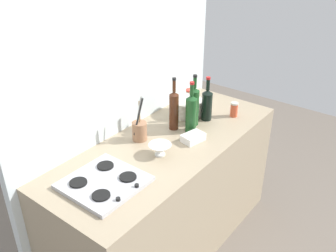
{
  "coord_description": "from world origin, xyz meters",
  "views": [
    {
      "loc": [
        -1.68,
        -1.3,
        2.17
      ],
      "look_at": [
        0.0,
        0.0,
        1.02
      ],
      "focal_mm": 39.96,
      "sensor_mm": 36.0,
      "label": 1
    }
  ],
  "objects": [
    {
      "name": "condiment_jar_front",
      "position": [
        0.6,
        -0.16,
        0.96
      ],
      "size": [
        0.06,
        0.06,
        0.11
      ],
      "color": "#C64C2D",
      "rests_on": "counter_block"
    },
    {
      "name": "wine_bottle_mid_right",
      "position": [
        0.17,
        0.08,
        1.05
      ],
      "size": [
        0.07,
        0.07,
        0.38
      ],
      "color": "#472314",
      "rests_on": "counter_block"
    },
    {
      "name": "condiment_jar_rear",
      "position": [
        0.62,
        0.26,
        0.95
      ],
      "size": [
        0.07,
        0.07,
        0.1
      ],
      "color": "#9E998C",
      "rests_on": "counter_block"
    },
    {
      "name": "wine_bottle_mid_left",
      "position": [
        0.31,
        0.01,
        1.05
      ],
      "size": [
        0.07,
        0.07,
        0.38
      ],
      "color": "#19471E",
      "rests_on": "counter_block"
    },
    {
      "name": "utensil_crock",
      "position": [
        -0.09,
        0.17,
        0.97
      ],
      "size": [
        0.1,
        0.1,
        0.32
      ],
      "color": "#996B4C",
      "rests_on": "counter_block"
    },
    {
      "name": "counter_block",
      "position": [
        0.0,
        0.0,
        0.45
      ],
      "size": [
        1.8,
        0.7,
        0.9
      ],
      "primitive_type": "cube",
      "color": "tan",
      "rests_on": "ground"
    },
    {
      "name": "wine_bottle_leftmost",
      "position": [
        0.43,
        -0.02,
        1.03
      ],
      "size": [
        0.08,
        0.08,
        0.33
      ],
      "color": "black",
      "rests_on": "counter_block"
    },
    {
      "name": "butter_dish",
      "position": [
        0.11,
        -0.12,
        0.93
      ],
      "size": [
        0.17,
        0.13,
        0.05
      ],
      "primitive_type": "cube",
      "rotation": [
        0.0,
        0.0,
        -0.22
      ],
      "color": "white",
      "rests_on": "counter_block"
    },
    {
      "name": "wine_bottle_rightmost",
      "position": [
        0.21,
        -0.03,
        1.04
      ],
      "size": [
        0.08,
        0.08,
        0.37
      ],
      "color": "#19471E",
      "rests_on": "counter_block"
    },
    {
      "name": "ground_plane",
      "position": [
        0.0,
        0.0,
        0.0
      ],
      "size": [
        6.0,
        6.0,
        0.0
      ],
      "primitive_type": "plane",
      "color": "#6B6056",
      "rests_on": "ground"
    },
    {
      "name": "plate_stack",
      "position": [
        0.41,
        0.14,
        0.96
      ],
      "size": [
        0.25,
        0.25,
        0.12
      ],
      "color": "silver",
      "rests_on": "counter_block"
    },
    {
      "name": "stovetop_hob",
      "position": [
        -0.58,
        0.0,
        0.91
      ],
      "size": [
        0.41,
        0.4,
        0.04
      ],
      "color": "#B2B2B7",
      "rests_on": "counter_block"
    },
    {
      "name": "backsplash_panel",
      "position": [
        0.0,
        0.38,
        1.1
      ],
      "size": [
        1.9,
        0.06,
        2.19
      ],
      "primitive_type": "cube",
      "color": "silver",
      "rests_on": "ground"
    },
    {
      "name": "mixing_bowl",
      "position": [
        -0.15,
        -0.06,
        0.94
      ],
      "size": [
        0.14,
        0.14,
        0.08
      ],
      "color": "white",
      "rests_on": "counter_block"
    }
  ]
}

